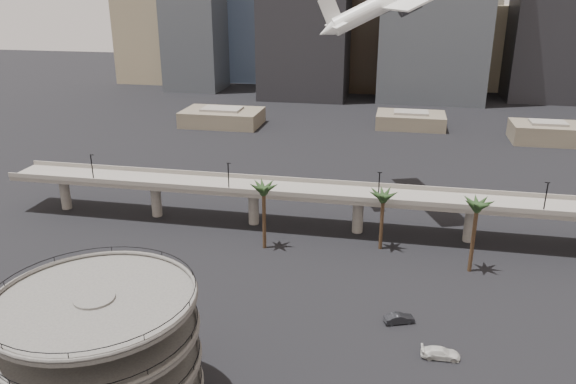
% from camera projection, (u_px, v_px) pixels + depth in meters
% --- Properties ---
extents(parking_ramp, '(22.20, 22.20, 17.35)m').
position_uv_depth(parking_ramp, '(101.00, 348.00, 62.51)').
color(parking_ramp, '#4E4C49').
rests_on(parking_ramp, ground).
extents(overpass, '(130.00, 9.30, 14.70)m').
position_uv_depth(overpass, '(305.00, 195.00, 115.23)').
color(overpass, gray).
rests_on(overpass, ground).
extents(palm_trees, '(42.40, 10.40, 14.00)m').
position_uv_depth(palm_trees, '(372.00, 199.00, 101.70)').
color(palm_trees, '#45301D').
rests_on(palm_trees, ground).
extents(low_buildings, '(135.00, 27.50, 6.80)m').
position_uv_depth(low_buildings, '(367.00, 122.00, 195.80)').
color(low_buildings, brown).
rests_on(low_buildings, ground).
extents(skyline, '(269.00, 86.00, 114.15)m').
position_uv_depth(skyline, '(401.00, 0.00, 249.61)').
color(skyline, '#807258').
rests_on(skyline, ground).
extents(car_a, '(4.32, 3.42, 1.38)m').
position_uv_depth(car_a, '(187.00, 345.00, 78.08)').
color(car_a, red).
rests_on(car_a, ground).
extents(car_b, '(4.85, 3.13, 1.51)m').
position_uv_depth(car_b, '(399.00, 318.00, 84.27)').
color(car_b, black).
rests_on(car_b, ground).
extents(car_c, '(5.36, 2.40, 1.53)m').
position_uv_depth(car_c, '(440.00, 353.00, 76.34)').
color(car_c, silver).
rests_on(car_c, ground).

